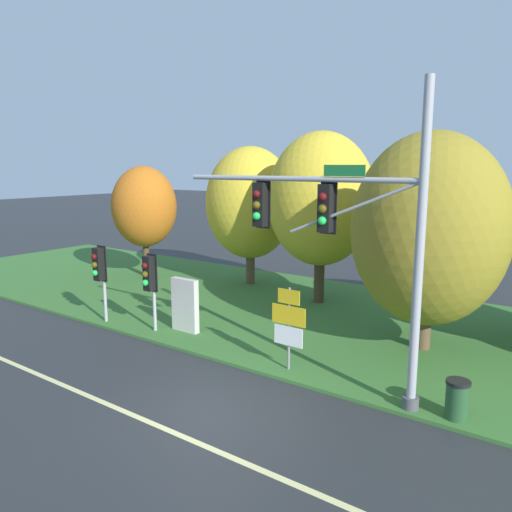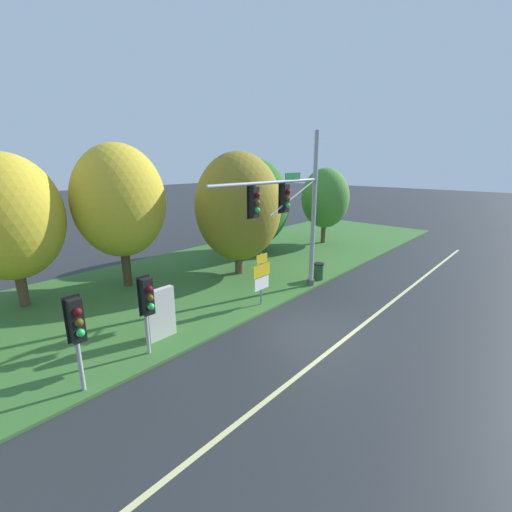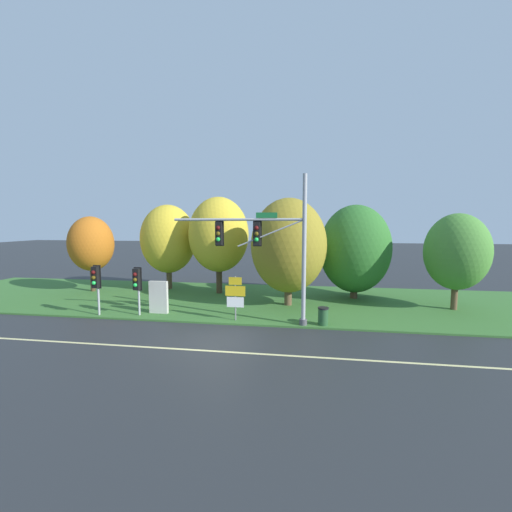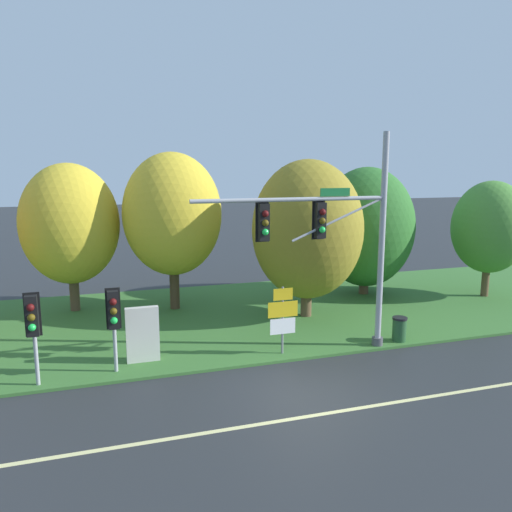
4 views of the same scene
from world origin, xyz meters
TOP-DOWN VIEW (x-y plane):
  - ground_plane at (0.00, 0.00)m, footprint 160.00×160.00m
  - lane_stripe at (0.00, -1.20)m, footprint 36.00×0.16m
  - grass_verge at (0.00, 8.25)m, footprint 48.00×11.50m
  - traffic_signal_mast at (2.19, 2.83)m, footprint 7.11×0.49m
  - pedestrian_signal_near_kerb at (-5.33, 3.10)m, footprint 0.46×0.55m
  - pedestrian_signal_further_along at (-7.63, 2.76)m, footprint 0.46×0.55m
  - route_sign_post at (0.36, 3.11)m, footprint 1.10×0.08m
  - tree_left_of_mast at (-6.86, 11.10)m, footprint 4.34×4.34m
  - tree_behind_signpost at (-2.41, 10.03)m, footprint 4.46×4.46m
  - tree_mid_verge at (2.97, 7.08)m, footprint 4.81×4.81m
  - tree_tall_centre at (7.42, 9.84)m, footprint 4.89×4.89m
  - tree_right_far at (13.09, 7.51)m, footprint 3.71×3.71m
  - info_kiosk at (-4.41, 3.86)m, footprint 1.10×0.24m
  - trash_bin at (5.05, 2.98)m, footprint 0.56×0.56m

SIDE VIEW (x-z plane):
  - ground_plane at x=0.00m, z-range 0.00..0.00m
  - lane_stripe at x=0.00m, z-range 0.00..0.01m
  - grass_verge at x=0.00m, z-range 0.00..0.10m
  - trash_bin at x=5.05m, z-range 0.11..1.04m
  - info_kiosk at x=-4.41m, z-range 0.09..1.99m
  - route_sign_post at x=0.36m, z-range 0.32..2.74m
  - pedestrian_signal_near_kerb at x=-5.33m, z-range 0.68..3.47m
  - pedestrian_signal_further_along at x=-7.63m, z-range 0.72..3.62m
  - tree_tall_centre at x=7.42m, z-range 0.31..6.85m
  - tree_right_far at x=13.09m, z-range 0.71..6.57m
  - tree_mid_verge at x=2.97m, z-range 0.51..7.38m
  - tree_left_of_mast at x=-6.86m, z-range 0.73..7.45m
  - traffic_signal_mast at x=2.19m, z-range 0.50..8.25m
  - tree_behind_signpost at x=-2.41m, z-range 0.90..8.10m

